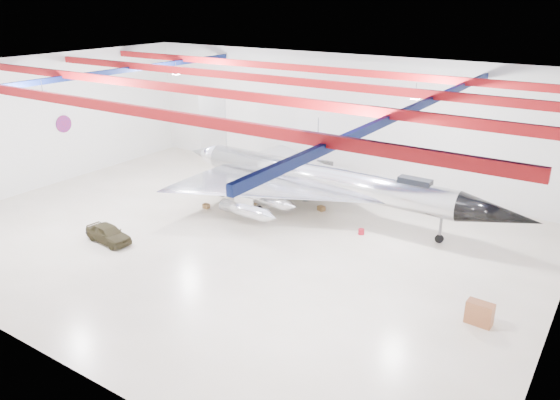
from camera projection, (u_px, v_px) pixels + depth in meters
The scene contains 17 objects.
floor at pixel (231, 237), 37.32m from camera, with size 40.00×40.00×0.00m, color #B8AD92.
wall_back at pixel (337, 119), 47.08m from camera, with size 40.00×40.00×0.00m, color silver.
wall_left at pixel (42, 122), 45.73m from camera, with size 30.00×30.00×0.00m, color silver.
ceiling at pixel (226, 73), 33.44m from camera, with size 40.00×40.00×0.00m, color #0A0F38.
ceiling_structure at pixel (226, 85), 33.68m from camera, with size 39.50×29.50×1.08m.
wall_roundel at pixel (64, 124), 47.43m from camera, with size 1.50×1.50×0.10m, color #B21414.
jet_aircraft at pixel (322, 182), 40.44m from camera, with size 28.35×16.52×7.74m.
jeep at pixel (108, 233), 36.32m from camera, with size 1.48×3.67×1.25m, color #332D19.
desk at pixel (479, 313), 27.24m from camera, with size 1.32×0.66×1.21m, color brown.
crate_ply at pixel (206, 206), 42.30m from camera, with size 0.49×0.39×0.34m, color olive.
toolbox_red at pixel (261, 185), 47.06m from camera, with size 0.45×0.36×0.32m, color #A31021.
engine_drum at pixel (260, 215), 40.39m from camera, with size 0.47×0.47×0.42m, color #59595B.
parts_bin at pixel (321, 208), 41.79m from camera, with size 0.53×0.42×0.37m, color olive.
crate_small at pixel (222, 194), 44.86m from camera, with size 0.37×0.30×0.26m, color #59595B.
tool_chest at pixel (361, 232), 37.65m from camera, with size 0.42×0.42×0.38m, color #A31021.
oil_barrel at pixel (256, 202), 43.18m from camera, with size 0.47×0.38×0.33m, color olive.
spares_box at pixel (305, 199), 43.79m from camera, with size 0.42×0.42×0.38m, color #59595B.
Camera 1 is at (21.60, -26.51, 15.51)m, focal length 35.00 mm.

